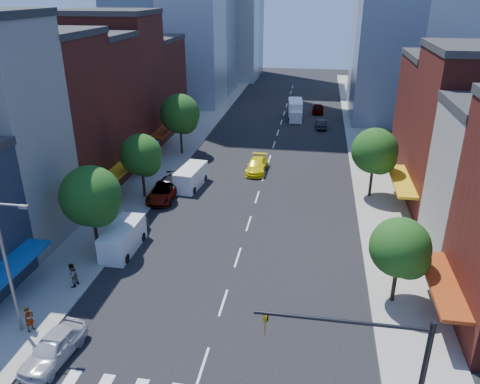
# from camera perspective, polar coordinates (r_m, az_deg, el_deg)

# --- Properties ---
(ground) EXTENTS (220.00, 220.00, 0.00)m
(ground) POSITION_cam_1_polar(r_m,az_deg,el_deg) (28.79, -4.55, -20.38)
(ground) COLOR black
(ground) RESTS_ON ground
(sidewalk_left) EXTENTS (5.00, 120.00, 0.15)m
(sidewalk_left) POSITION_cam_1_polar(r_m,az_deg,el_deg) (65.72, -6.97, 5.83)
(sidewalk_left) COLOR gray
(sidewalk_left) RESTS_ON ground
(sidewalk_right) EXTENTS (5.00, 120.00, 0.15)m
(sidewalk_right) POSITION_cam_1_polar(r_m,az_deg,el_deg) (63.60, 15.30, 4.54)
(sidewalk_right) COLOR gray
(sidewalk_right) RESTS_ON ground
(bldg_left_2) EXTENTS (12.00, 9.00, 16.00)m
(bldg_left_2) POSITION_cam_1_polar(r_m,az_deg,el_deg) (49.85, -23.27, 7.82)
(bldg_left_2) COLOR #581914
(bldg_left_2) RESTS_ON ground
(bldg_left_3) EXTENTS (12.00, 8.00, 15.00)m
(bldg_left_3) POSITION_cam_1_polar(r_m,az_deg,el_deg) (57.08, -18.79, 9.77)
(bldg_left_3) COLOR #501814
(bldg_left_3) RESTS_ON ground
(bldg_left_4) EXTENTS (12.00, 9.00, 17.00)m
(bldg_left_4) POSITION_cam_1_polar(r_m,az_deg,el_deg) (64.34, -15.45, 12.53)
(bldg_left_4) COLOR #581914
(bldg_left_4) RESTS_ON ground
(bldg_left_5) EXTENTS (12.00, 10.00, 13.00)m
(bldg_left_5) POSITION_cam_1_polar(r_m,az_deg,el_deg) (73.30, -12.24, 12.51)
(bldg_left_5) COLOR #501814
(bldg_left_5) RESTS_ON ground
(bldg_right_3) EXTENTS (12.00, 10.00, 13.00)m
(bldg_right_3) POSITION_cam_1_polar(r_m,az_deg,el_deg) (57.78, 24.95, 7.95)
(bldg_right_3) COLOR #501814
(bldg_right_3) RESTS_ON ground
(streetlight) EXTENTS (2.25, 0.25, 9.00)m
(streetlight) POSITION_cam_1_polar(r_m,az_deg,el_deg) (30.92, -26.39, -7.48)
(streetlight) COLOR slate
(streetlight) RESTS_ON sidewalk_left
(tree_left_near) EXTENTS (4.80, 4.80, 7.30)m
(tree_left_near) POSITION_cam_1_polar(r_m,az_deg,el_deg) (38.31, -17.55, -0.76)
(tree_left_near) COLOR black
(tree_left_near) RESTS_ON sidewalk_left
(tree_left_mid) EXTENTS (4.20, 4.20, 6.65)m
(tree_left_mid) POSITION_cam_1_polar(r_m,az_deg,el_deg) (47.74, -11.82, 4.24)
(tree_left_mid) COLOR black
(tree_left_mid) RESTS_ON sidewalk_left
(tree_left_far) EXTENTS (5.00, 5.00, 7.75)m
(tree_left_far) POSITION_cam_1_polar(r_m,az_deg,el_deg) (60.24, -7.21, 9.25)
(tree_left_far) COLOR black
(tree_left_far) RESTS_ON sidewalk_left
(tree_right_near) EXTENTS (4.00, 4.00, 6.20)m
(tree_right_near) POSITION_cam_1_polar(r_m,az_deg,el_deg) (32.66, 19.17, -6.72)
(tree_right_near) COLOR black
(tree_right_near) RESTS_ON sidewalk_right
(tree_right_far) EXTENTS (4.60, 4.60, 7.20)m
(tree_right_far) POSITION_cam_1_polar(r_m,az_deg,el_deg) (48.74, 16.25, 4.61)
(tree_right_far) COLOR black
(tree_right_far) RESTS_ON sidewalk_right
(parked_car_front) EXTENTS (2.47, 4.97, 1.63)m
(parked_car_front) POSITION_cam_1_polar(r_m,az_deg,el_deg) (30.56, -21.81, -17.24)
(parked_car_front) COLOR #B8B8BD
(parked_car_front) RESTS_ON ground
(parked_car_second) EXTENTS (1.65, 4.30, 1.40)m
(parked_car_second) POSITION_cam_1_polar(r_m,az_deg,el_deg) (41.57, -12.95, -4.65)
(parked_car_second) COLOR black
(parked_car_second) RESTS_ON ground
(parked_car_third) EXTENTS (2.81, 5.58, 1.51)m
(parked_car_third) POSITION_cam_1_polar(r_m,az_deg,el_deg) (48.51, -9.40, -0.04)
(parked_car_third) COLOR #999999
(parked_car_third) RESTS_ON ground
(parked_car_rear) EXTENTS (2.42, 5.46, 1.56)m
(parked_car_rear) POSITION_cam_1_polar(r_m,az_deg,el_deg) (49.79, -8.88, 0.66)
(parked_car_rear) COLOR black
(parked_car_rear) RESTS_ON ground
(cargo_van_near) EXTENTS (2.20, 5.28, 2.24)m
(cargo_van_near) POSITION_cam_1_polar(r_m,az_deg,el_deg) (39.59, -14.17, -5.62)
(cargo_van_near) COLOR silver
(cargo_van_near) RESTS_ON ground
(cargo_van_far) EXTENTS (2.64, 5.45, 2.24)m
(cargo_van_far) POSITION_cam_1_polar(r_m,az_deg,el_deg) (50.97, -6.06, 1.77)
(cargo_van_far) COLOR white
(cargo_van_far) RESTS_ON ground
(taxi) EXTENTS (2.26, 5.38, 1.55)m
(taxi) POSITION_cam_1_polar(r_m,az_deg,el_deg) (55.19, 2.07, 3.26)
(taxi) COLOR yellow
(taxi) RESTS_ON ground
(traffic_car_oncoming) EXTENTS (1.82, 4.31, 1.38)m
(traffic_car_oncoming) POSITION_cam_1_polar(r_m,az_deg,el_deg) (73.95, 9.87, 8.16)
(traffic_car_oncoming) COLOR black
(traffic_car_oncoming) RESTS_ON ground
(traffic_car_far) EXTENTS (1.93, 4.68, 1.59)m
(traffic_car_far) POSITION_cam_1_polar(r_m,az_deg,el_deg) (83.59, 9.49, 10.04)
(traffic_car_far) COLOR #999999
(traffic_car_far) RESTS_ON ground
(box_truck) EXTENTS (2.69, 7.38, 2.91)m
(box_truck) POSITION_cam_1_polar(r_m,az_deg,el_deg) (79.03, 6.76, 9.86)
(box_truck) COLOR silver
(box_truck) RESTS_ON ground
(pedestrian_near) EXTENTS (0.58, 0.73, 1.73)m
(pedestrian_near) POSITION_cam_1_polar(r_m,az_deg,el_deg) (32.96, -24.31, -13.93)
(pedestrian_near) COLOR #999999
(pedestrian_near) RESTS_ON sidewalk_left
(pedestrian_far) EXTENTS (0.83, 0.99, 1.83)m
(pedestrian_far) POSITION_cam_1_polar(r_m,az_deg,el_deg) (36.10, -19.80, -9.54)
(pedestrian_far) COLOR #999999
(pedestrian_far) RESTS_ON sidewalk_left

